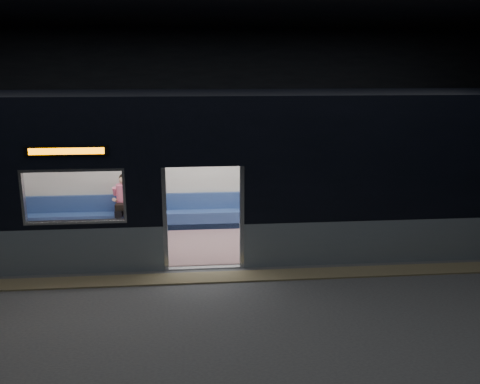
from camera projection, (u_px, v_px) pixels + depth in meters
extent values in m
cube|color=#47494C|center=(206.00, 291.00, 9.01)|extent=(24.00, 14.00, 0.01)
cube|color=black|center=(198.00, 114.00, 15.15)|extent=(24.00, 0.04, 5.00)
cube|color=#8C7F59|center=(205.00, 278.00, 9.54)|extent=(22.80, 0.50, 0.03)
cube|color=gray|center=(442.00, 239.00, 10.36)|extent=(8.30, 0.12, 0.90)
cube|color=black|center=(450.00, 162.00, 9.97)|extent=(8.30, 0.12, 2.30)
cube|color=black|center=(202.00, 136.00, 9.40)|extent=(1.40, 0.12, 1.15)
cube|color=#B7BABC|center=(165.00, 219.00, 9.72)|extent=(0.08, 0.14, 2.05)
cube|color=#B7BABC|center=(242.00, 217.00, 9.85)|extent=(0.08, 0.14, 2.05)
cube|color=black|center=(67.00, 151.00, 9.16)|extent=(1.50, 0.04, 0.18)
cube|color=orange|center=(67.00, 151.00, 9.15)|extent=(1.34, 0.03, 0.12)
cube|color=beige|center=(201.00, 162.00, 12.43)|extent=(18.00, 0.12, 3.20)
cube|color=black|center=(200.00, 96.00, 10.64)|extent=(18.00, 3.00, 0.15)
cube|color=#8A6664|center=(203.00, 243.00, 11.42)|extent=(17.76, 2.76, 0.04)
cube|color=beige|center=(201.00, 140.00, 10.86)|extent=(17.76, 2.76, 0.10)
cube|color=navy|center=(202.00, 219.00, 12.45)|extent=(11.00, 0.48, 0.41)
cube|color=navy|center=(201.00, 201.00, 12.53)|extent=(11.00, 0.10, 0.40)
cube|color=slate|center=(37.00, 256.00, 10.02)|extent=(4.40, 0.48, 0.41)
cube|color=slate|center=(362.00, 245.00, 10.61)|extent=(4.40, 0.48, 0.41)
cylinder|color=silver|center=(155.00, 208.00, 9.97)|extent=(0.04, 0.04, 2.26)
cylinder|color=silver|center=(161.00, 183.00, 12.15)|extent=(0.04, 0.04, 2.26)
cylinder|color=silver|center=(251.00, 206.00, 10.14)|extent=(0.04, 0.04, 2.26)
cylinder|color=silver|center=(240.00, 181.00, 12.32)|extent=(0.04, 0.04, 2.26)
cylinder|color=silver|center=(201.00, 150.00, 12.00)|extent=(11.00, 0.03, 0.03)
cube|color=black|center=(120.00, 212.00, 11.99)|extent=(0.17, 0.46, 0.16)
cube|color=black|center=(128.00, 212.00, 12.01)|extent=(0.17, 0.46, 0.16)
cylinder|color=black|center=(119.00, 226.00, 11.85)|extent=(0.11, 0.11, 0.43)
cylinder|color=black|center=(128.00, 226.00, 11.87)|extent=(0.11, 0.11, 0.43)
cube|color=pink|center=(125.00, 209.00, 12.18)|extent=(0.39, 0.22, 0.20)
cylinder|color=pink|center=(124.00, 195.00, 12.13)|extent=(0.44, 0.44, 0.51)
sphere|color=tan|center=(123.00, 180.00, 12.02)|extent=(0.21, 0.21, 0.21)
sphere|color=black|center=(123.00, 178.00, 12.05)|extent=(0.22, 0.22, 0.22)
cube|color=black|center=(122.00, 207.00, 11.89)|extent=(0.28, 0.24, 0.14)
cube|color=white|center=(399.00, 165.00, 12.83)|extent=(0.93, 0.03, 0.60)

